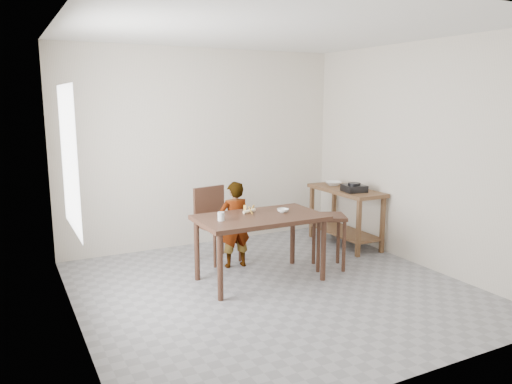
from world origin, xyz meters
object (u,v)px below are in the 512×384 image
dining_chair (218,225)px  stool (329,241)px  prep_counter (345,217)px  child (235,225)px  dining_table (260,248)px

dining_chair → stool: size_ratio=1.41×
prep_counter → dining_chair: size_ratio=1.29×
child → dining_chair: bearing=-71.0°
child → dining_chair: size_ratio=1.14×
prep_counter → dining_chair: 1.87m
dining_table → stool: size_ratio=2.14×
prep_counter → child: bearing=-175.3°
dining_chair → stool: 1.38m
stool → prep_counter: bearing=41.9°
dining_table → child: bearing=95.9°
dining_table → prep_counter: (1.72, 0.70, 0.03)m
child → stool: 1.16m
prep_counter → dining_chair: bearing=175.1°
dining_table → child: 0.58m
child → dining_chair: 0.32m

